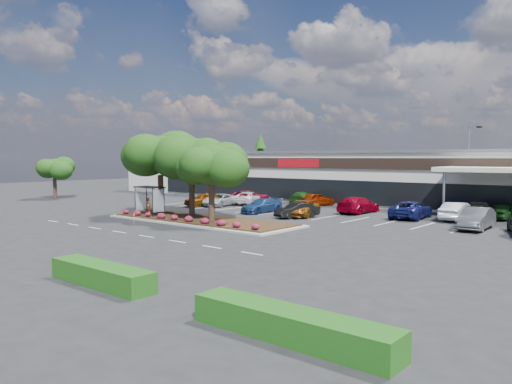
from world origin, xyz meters
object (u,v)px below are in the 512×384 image
Objects in this scene: light_pole at (469,174)px; survey_stake at (134,217)px; car_0 at (204,199)px; car_1 at (220,200)px.

light_pole reaches higher than survey_stake.
car_0 is (-6.81, 14.57, 0.17)m from survey_stake.
car_0 reaches higher than car_1.
car_1 is (-5.59, 15.80, 0.07)m from survey_stake.
survey_stake is (-17.93, -26.76, -3.17)m from light_pole.
light_pole is at bearing 13.61° from car_1.
car_0 is 0.93× the size of car_1.
survey_stake is at bearing -81.89° from car_1.
light_pole is 32.36m from survey_stake.
car_1 is at bearing 62.33° from car_0.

